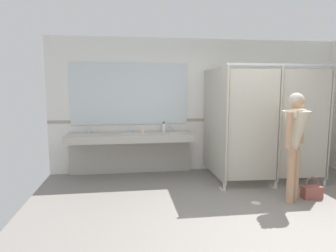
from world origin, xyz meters
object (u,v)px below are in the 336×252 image
object	(u,v)px
handbag	(312,192)
person_standing	(295,134)
soap_dispenser	(164,127)
paper_cup	(143,131)

from	to	relation	value
handbag	person_standing	bearing A→B (deg)	-169.80
person_standing	soap_dispenser	world-z (taller)	person_standing
person_standing	handbag	xyz separation A→B (m)	(0.37, 0.07, -0.93)
handbag	soap_dispenser	bearing A→B (deg)	140.02
person_standing	handbag	world-z (taller)	person_standing
handbag	soap_dispenser	xyz separation A→B (m)	(-2.10, 1.76, 0.81)
soap_dispenser	paper_cup	world-z (taller)	soap_dispenser
handbag	paper_cup	size ratio (longest dim) A/B	3.42
soap_dispenser	handbag	bearing A→B (deg)	-39.98
handbag	paper_cup	distance (m)	3.07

